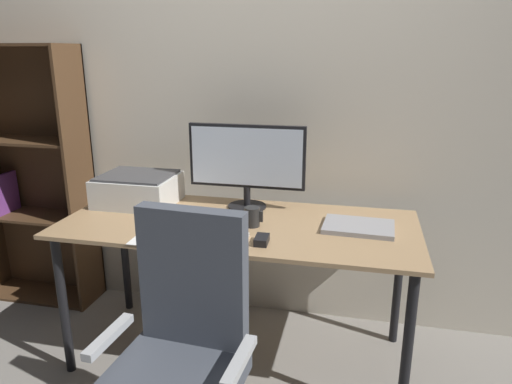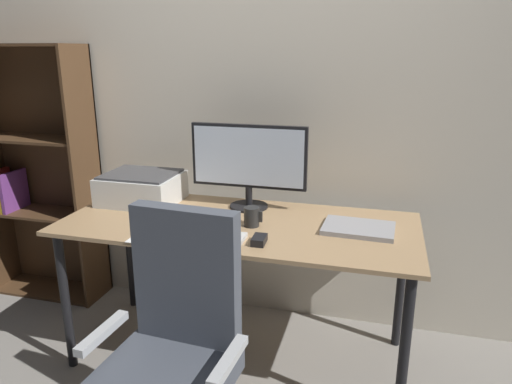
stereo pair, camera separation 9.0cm
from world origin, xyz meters
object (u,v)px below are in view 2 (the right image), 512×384
(keyboard, at_px, (213,236))
(office_chair, at_px, (172,367))
(monitor, at_px, (249,161))
(bookshelf, at_px, (37,177))
(mouse, at_px, (259,240))
(laptop, at_px, (359,228))
(printer, at_px, (142,188))
(desk, at_px, (239,237))
(coffee_mug, at_px, (252,217))

(keyboard, relative_size, office_chair, 0.29)
(monitor, distance_m, bookshelf, 1.45)
(keyboard, xyz_separation_m, mouse, (0.21, -0.01, 0.01))
(bookshelf, bearing_deg, laptop, -9.28)
(printer, bearing_deg, desk, -15.58)
(desk, relative_size, printer, 4.26)
(laptop, bearing_deg, monitor, 164.68)
(keyboard, height_order, office_chair, office_chair)
(monitor, xyz_separation_m, office_chair, (-0.00, -0.97, -0.53))
(laptop, relative_size, printer, 0.80)
(desk, bearing_deg, printer, 164.42)
(coffee_mug, relative_size, bookshelf, 0.06)
(desk, distance_m, keyboard, 0.24)
(monitor, xyz_separation_m, printer, (-0.59, -0.06, -0.17))
(printer, relative_size, bookshelf, 0.25)
(office_chair, bearing_deg, desk, 92.76)
(coffee_mug, xyz_separation_m, laptop, (0.49, 0.07, -0.04))
(printer, bearing_deg, laptop, -6.38)
(desk, height_order, office_chair, office_chair)
(coffee_mug, bearing_deg, bookshelf, 165.23)
(desk, xyz_separation_m, monitor, (-0.01, 0.23, 0.33))
(keyboard, distance_m, mouse, 0.21)
(office_chair, xyz_separation_m, bookshelf, (-1.42, 1.11, 0.31))
(laptop, bearing_deg, bookshelf, 173.42)
(monitor, distance_m, coffee_mug, 0.34)
(desk, relative_size, coffee_mug, 18.47)
(desk, height_order, keyboard, keyboard)
(mouse, bearing_deg, office_chair, -111.90)
(monitor, xyz_separation_m, mouse, (0.18, -0.46, -0.24))
(laptop, bearing_deg, coffee_mug, -168.88)
(desk, distance_m, printer, 0.64)
(monitor, relative_size, mouse, 6.31)
(keyboard, distance_m, bookshelf, 1.51)
(desk, xyz_separation_m, coffee_mug, (0.08, -0.04, 0.12))
(desk, xyz_separation_m, keyboard, (-0.05, -0.22, 0.09))
(coffee_mug, bearing_deg, desk, 155.48)
(keyboard, distance_m, laptop, 0.67)
(keyboard, bearing_deg, coffee_mug, 54.33)
(monitor, distance_m, office_chair, 1.11)
(keyboard, xyz_separation_m, office_chair, (0.03, -0.52, -0.29))
(laptop, distance_m, office_chair, 1.02)
(office_chair, bearing_deg, coffee_mug, 86.51)
(coffee_mug, height_order, office_chair, office_chair)
(office_chair, bearing_deg, keyboard, 97.54)
(mouse, distance_m, coffee_mug, 0.22)
(office_chair, bearing_deg, printer, 126.63)
(monitor, height_order, keyboard, monitor)
(keyboard, xyz_separation_m, laptop, (0.61, 0.26, 0.00))
(mouse, distance_m, bookshelf, 1.71)
(laptop, bearing_deg, mouse, -143.65)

